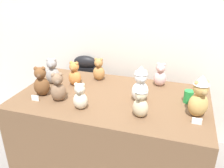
{
  "coord_description": "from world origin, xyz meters",
  "views": [
    {
      "loc": [
        0.57,
        -1.55,
        1.76
      ],
      "look_at": [
        0.0,
        0.25,
        0.91
      ],
      "focal_mm": 37.66,
      "sensor_mm": 36.0,
      "label": 1
    }
  ],
  "objects_px": {
    "teddy_bear_caramel": "(99,70)",
    "teddy_bear_ginger": "(75,74)",
    "teddy_bear_honey": "(199,97)",
    "teddy_bear_mocha": "(58,88)",
    "teddy_bear_snow": "(140,84)",
    "teddy_bear_ash": "(53,72)",
    "teddy_bear_chestnut": "(41,82)",
    "teddy_bear_sand": "(141,101)",
    "party_cup_green": "(188,97)",
    "display_table": "(112,132)",
    "instrument_case": "(87,91)",
    "teddy_bear_blush": "(160,75)",
    "teddy_bear_cream": "(80,97)"
  },
  "relations": [
    {
      "from": "teddy_bear_caramel",
      "to": "teddy_bear_ginger",
      "type": "height_order",
      "value": "teddy_bear_ginger"
    },
    {
      "from": "teddy_bear_honey",
      "to": "teddy_bear_ginger",
      "type": "bearing_deg",
      "value": 139.05
    },
    {
      "from": "teddy_bear_mocha",
      "to": "teddy_bear_ginger",
      "type": "distance_m",
      "value": 0.34
    },
    {
      "from": "teddy_bear_mocha",
      "to": "teddy_bear_snow",
      "type": "bearing_deg",
      "value": -15.27
    },
    {
      "from": "teddy_bear_ash",
      "to": "teddy_bear_chestnut",
      "type": "xyz_separation_m",
      "value": [
        0.04,
        -0.26,
        0.0
      ]
    },
    {
      "from": "teddy_bear_ash",
      "to": "teddy_bear_chestnut",
      "type": "relative_size",
      "value": 0.97
    },
    {
      "from": "teddy_bear_ash",
      "to": "teddy_bear_ginger",
      "type": "xyz_separation_m",
      "value": [
        0.23,
        0.02,
        -0.01
      ]
    },
    {
      "from": "teddy_bear_honey",
      "to": "teddy_bear_ginger",
      "type": "height_order",
      "value": "teddy_bear_honey"
    },
    {
      "from": "teddy_bear_sand",
      "to": "teddy_bear_ginger",
      "type": "height_order",
      "value": "teddy_bear_sand"
    },
    {
      "from": "teddy_bear_mocha",
      "to": "party_cup_green",
      "type": "xyz_separation_m",
      "value": [
        1.07,
        0.3,
        -0.06
      ]
    },
    {
      "from": "display_table",
      "to": "party_cup_green",
      "type": "relative_size",
      "value": 15.52
    },
    {
      "from": "display_table",
      "to": "teddy_bear_sand",
      "type": "height_order",
      "value": "teddy_bear_sand"
    },
    {
      "from": "teddy_bear_snow",
      "to": "teddy_bear_sand",
      "type": "bearing_deg",
      "value": -106.13
    },
    {
      "from": "display_table",
      "to": "teddy_bear_honey",
      "type": "relative_size",
      "value": 5.06
    },
    {
      "from": "instrument_case",
      "to": "teddy_bear_ash",
      "type": "bearing_deg",
      "value": -109.26
    },
    {
      "from": "teddy_bear_sand",
      "to": "teddy_bear_blush",
      "type": "relative_size",
      "value": 1.16
    },
    {
      "from": "teddy_bear_chestnut",
      "to": "teddy_bear_honey",
      "type": "bearing_deg",
      "value": -16.65
    },
    {
      "from": "display_table",
      "to": "party_cup_green",
      "type": "xyz_separation_m",
      "value": [
        0.66,
        0.08,
        0.45
      ]
    },
    {
      "from": "instrument_case",
      "to": "teddy_bear_snow",
      "type": "relative_size",
      "value": 2.92
    },
    {
      "from": "teddy_bear_honey",
      "to": "teddy_bear_chestnut",
      "type": "distance_m",
      "value": 1.33
    },
    {
      "from": "instrument_case",
      "to": "teddy_bear_ginger",
      "type": "bearing_deg",
      "value": -84.07
    },
    {
      "from": "instrument_case",
      "to": "teddy_bear_blush",
      "type": "distance_m",
      "value": 1.04
    },
    {
      "from": "teddy_bear_mocha",
      "to": "teddy_bear_caramel",
      "type": "xyz_separation_m",
      "value": [
        0.17,
        0.53,
        -0.01
      ]
    },
    {
      "from": "teddy_bear_honey",
      "to": "teddy_bear_mocha",
      "type": "bearing_deg",
      "value": 155.72
    },
    {
      "from": "teddy_bear_blush",
      "to": "teddy_bear_chestnut",
      "type": "xyz_separation_m",
      "value": [
        -0.99,
        -0.53,
        0.02
      ]
    },
    {
      "from": "instrument_case",
      "to": "party_cup_green",
      "type": "xyz_separation_m",
      "value": [
        1.18,
        -0.54,
        0.37
      ]
    },
    {
      "from": "teddy_bear_blush",
      "to": "teddy_bear_mocha",
      "type": "height_order",
      "value": "teddy_bear_mocha"
    },
    {
      "from": "teddy_bear_ginger",
      "to": "party_cup_green",
      "type": "xyz_separation_m",
      "value": [
        1.08,
        -0.04,
        -0.06
      ]
    },
    {
      "from": "teddy_bear_ash",
      "to": "teddy_bear_snow",
      "type": "bearing_deg",
      "value": -23.77
    },
    {
      "from": "teddy_bear_ginger",
      "to": "party_cup_green",
      "type": "bearing_deg",
      "value": -1.54
    },
    {
      "from": "instrument_case",
      "to": "teddy_bear_chestnut",
      "type": "xyz_separation_m",
      "value": [
        -0.08,
        -0.79,
        0.44
      ]
    },
    {
      "from": "teddy_bear_snow",
      "to": "party_cup_green",
      "type": "distance_m",
      "value": 0.42
    },
    {
      "from": "teddy_bear_honey",
      "to": "teddy_bear_chestnut",
      "type": "bearing_deg",
      "value": 152.97
    },
    {
      "from": "teddy_bear_honey",
      "to": "teddy_bear_mocha",
      "type": "relative_size",
      "value": 1.31
    },
    {
      "from": "teddy_bear_sand",
      "to": "teddy_bear_cream",
      "type": "relative_size",
      "value": 1.19
    },
    {
      "from": "teddy_bear_blush",
      "to": "teddy_bear_ginger",
      "type": "relative_size",
      "value": 0.95
    },
    {
      "from": "teddy_bear_blush",
      "to": "teddy_bear_snow",
      "type": "relative_size",
      "value": 0.74
    },
    {
      "from": "teddy_bear_honey",
      "to": "teddy_bear_cream",
      "type": "relative_size",
      "value": 1.47
    },
    {
      "from": "display_table",
      "to": "teddy_bear_blush",
      "type": "bearing_deg",
      "value": 43.67
    },
    {
      "from": "instrument_case",
      "to": "teddy_bear_caramel",
      "type": "distance_m",
      "value": 0.6
    },
    {
      "from": "teddy_bear_blush",
      "to": "teddy_bear_mocha",
      "type": "xyz_separation_m",
      "value": [
        -0.79,
        -0.58,
        0.01
      ]
    },
    {
      "from": "display_table",
      "to": "teddy_bear_sand",
      "type": "bearing_deg",
      "value": -40.44
    },
    {
      "from": "teddy_bear_ash",
      "to": "party_cup_green",
      "type": "distance_m",
      "value": 1.31
    },
    {
      "from": "display_table",
      "to": "teddy_bear_sand",
      "type": "xyz_separation_m",
      "value": [
        0.31,
        -0.26,
        0.53
      ]
    },
    {
      "from": "party_cup_green",
      "to": "teddy_bear_mocha",
      "type": "bearing_deg",
      "value": -164.38
    },
    {
      "from": "teddy_bear_honey",
      "to": "teddy_bear_ash",
      "type": "relative_size",
      "value": 1.27
    },
    {
      "from": "teddy_bear_mocha",
      "to": "teddy_bear_ash",
      "type": "bearing_deg",
      "value": 94.7
    },
    {
      "from": "teddy_bear_honey",
      "to": "party_cup_green",
      "type": "relative_size",
      "value": 3.07
    },
    {
      "from": "instrument_case",
      "to": "party_cup_green",
      "type": "bearing_deg",
      "value": -30.46
    },
    {
      "from": "instrument_case",
      "to": "teddy_bear_chestnut",
      "type": "relative_size",
      "value": 3.39
    }
  ]
}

